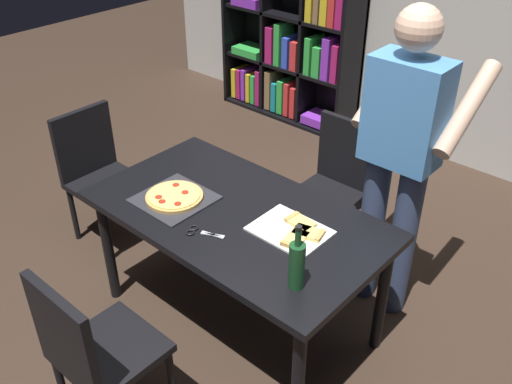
{
  "coord_description": "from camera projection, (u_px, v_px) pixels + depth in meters",
  "views": [
    {
      "loc": [
        1.65,
        -1.71,
        2.4
      ],
      "look_at": [
        0.0,
        0.15,
        0.8
      ],
      "focal_mm": 39.81,
      "sensor_mm": 36.0,
      "label": 1
    }
  ],
  "objects": [
    {
      "name": "ground_plane",
      "position": [
        239.0,
        318.0,
        3.29
      ],
      "size": [
        12.0,
        12.0,
        0.0
      ],
      "primitive_type": "plane",
      "color": "#38281E"
    },
    {
      "name": "dining_table",
      "position": [
        237.0,
        225.0,
        2.93
      ],
      "size": [
        1.55,
        0.86,
        0.75
      ],
      "color": "black",
      "rests_on": "ground_plane"
    },
    {
      "name": "chair_near_camera",
      "position": [
        91.0,
        349.0,
        2.44
      ],
      "size": [
        0.42,
        0.42,
        0.9
      ],
      "color": "black",
      "rests_on": "ground_plane"
    },
    {
      "name": "chair_far_side",
      "position": [
        336.0,
        181.0,
        3.59
      ],
      "size": [
        0.42,
        0.42,
        0.9
      ],
      "color": "black",
      "rests_on": "ground_plane"
    },
    {
      "name": "chair_left_end",
      "position": [
        97.0,
        169.0,
        3.72
      ],
      "size": [
        0.42,
        0.42,
        0.9
      ],
      "color": "black",
      "rests_on": "ground_plane"
    },
    {
      "name": "bookshelf",
      "position": [
        293.0,
        17.0,
        5.12
      ],
      "size": [
        1.4,
        0.35,
        1.95
      ],
      "color": "black",
      "rests_on": "ground_plane"
    },
    {
      "name": "person_serving_pizza",
      "position": [
        401.0,
        152.0,
        2.91
      ],
      "size": [
        0.55,
        0.54,
        1.75
      ],
      "color": "#38476B",
      "rests_on": "ground_plane"
    },
    {
      "name": "pepperoni_pizza_on_tray",
      "position": [
        174.0,
        197.0,
        2.97
      ],
      "size": [
        0.36,
        0.36,
        0.04
      ],
      "color": "#2D2D33",
      "rests_on": "dining_table"
    },
    {
      "name": "pizza_slices_on_towel",
      "position": [
        295.0,
        231.0,
        2.73
      ],
      "size": [
        0.36,
        0.28,
        0.03
      ],
      "color": "white",
      "rests_on": "dining_table"
    },
    {
      "name": "wine_bottle",
      "position": [
        297.0,
        264.0,
        2.36
      ],
      "size": [
        0.07,
        0.07,
        0.32
      ],
      "color": "#194723",
      "rests_on": "dining_table"
    },
    {
      "name": "kitchen_scissors",
      "position": [
        199.0,
        232.0,
        2.74
      ],
      "size": [
        0.2,
        0.12,
        0.01
      ],
      "color": "silver",
      "rests_on": "dining_table"
    }
  ]
}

